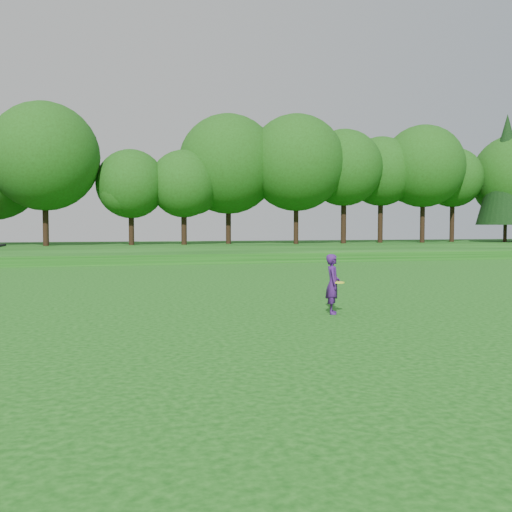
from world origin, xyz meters
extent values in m
plane|color=#0D420C|center=(0.00, 0.00, 0.00)|extent=(140.00, 140.00, 0.00)
cube|color=#0D420C|center=(0.00, 34.00, 0.30)|extent=(130.00, 30.00, 0.60)
cube|color=gray|center=(0.00, 20.00, 0.02)|extent=(130.00, 1.60, 0.04)
imported|color=#401665|center=(1.93, -0.72, 0.77)|extent=(0.53, 0.65, 1.54)
cylinder|color=#F6FF28|center=(2.01, -0.91, 0.83)|extent=(0.29, 0.29, 0.03)
camera|label=1|loc=(-3.65, -14.33, 2.25)|focal=40.00mm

